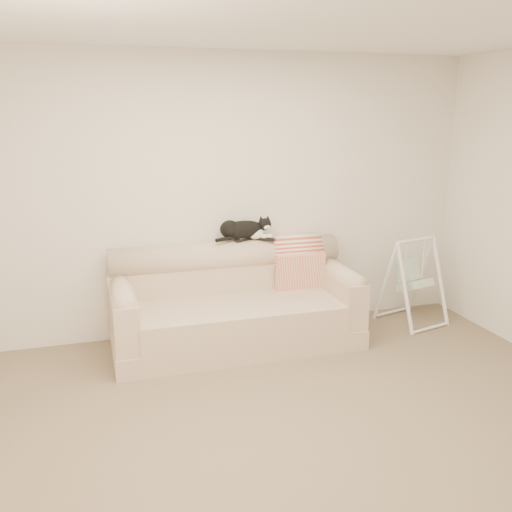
{
  "coord_description": "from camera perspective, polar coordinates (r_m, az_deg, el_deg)",
  "views": [
    {
      "loc": [
        -1.17,
        -3.14,
        2.08
      ],
      "look_at": [
        0.17,
        1.27,
        0.9
      ],
      "focal_mm": 40.0,
      "sensor_mm": 36.0,
      "label": 1
    }
  ],
  "objects": [
    {
      "name": "baby_swing",
      "position": [
        5.9,
        15.38,
        -2.37
      ],
      "size": [
        0.65,
        0.68,
        0.87
      ],
      "color": "white",
      "rests_on": "ground"
    },
    {
      "name": "remote_a",
      "position": [
        5.33,
        -1.27,
        1.69
      ],
      "size": [
        0.18,
        0.12,
        0.03
      ],
      "color": "black",
      "rests_on": "sofa"
    },
    {
      "name": "ground_plane",
      "position": [
        3.95,
        3.2,
        -17.43
      ],
      "size": [
        5.0,
        5.0,
        0.0
      ],
      "primitive_type": "plane",
      "color": "brown",
      "rests_on": "ground"
    },
    {
      "name": "remote_b",
      "position": [
        5.35,
        1.0,
        1.71
      ],
      "size": [
        0.17,
        0.14,
        0.02
      ],
      "color": "black",
      "rests_on": "sofa"
    },
    {
      "name": "room_shell",
      "position": [
        3.4,
        3.56,
        4.98
      ],
      "size": [
        5.04,
        4.04,
        2.6
      ],
      "color": "silver",
      "rests_on": "ground"
    },
    {
      "name": "throw_blanket",
      "position": [
        5.51,
        3.96,
        0.11
      ],
      "size": [
        0.48,
        0.38,
        0.58
      ],
      "color": "#BE3827",
      "rests_on": "sofa"
    },
    {
      "name": "sofa",
      "position": [
        5.21,
        -2.21,
        -5.0
      ],
      "size": [
        2.2,
        0.93,
        0.9
      ],
      "color": "tan",
      "rests_on": "ground"
    },
    {
      "name": "tuxedo_cat",
      "position": [
        5.31,
        -1.2,
        2.69
      ],
      "size": [
        0.56,
        0.22,
        0.22
      ],
      "color": "black",
      "rests_on": "sofa"
    }
  ]
}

